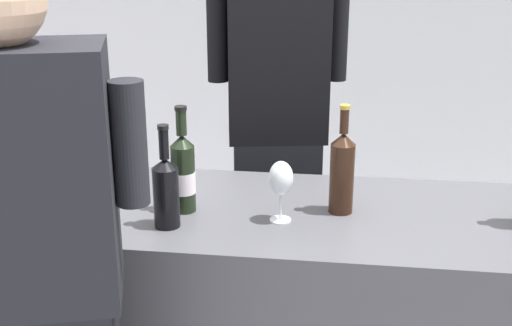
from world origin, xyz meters
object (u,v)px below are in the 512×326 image
at_px(wine_bottle_2, 183,172).
at_px(person_server, 276,153).
at_px(person_guest, 35,322).
at_px(wine_bottle_1, 342,171).
at_px(wine_bottle_3, 79,151).
at_px(ice_bucket, 49,184).
at_px(wine_bottle_6, 166,190).
at_px(wine_glass, 281,180).

bearing_deg(wine_bottle_2, person_server, 73.60).
bearing_deg(wine_bottle_2, person_guest, -114.51).
bearing_deg(wine_bottle_1, wine_bottle_2, -173.51).
relative_size(wine_bottle_3, person_server, 0.18).
bearing_deg(person_server, ice_bucket, -124.55).
distance_m(wine_bottle_3, wine_bottle_6, 0.49).
distance_m(wine_bottle_3, ice_bucket, 0.32).
xyz_separation_m(wine_bottle_1, wine_bottle_3, (-0.89, 0.14, -0.02)).
bearing_deg(person_server, wine_bottle_2, -106.40).
relative_size(wine_bottle_2, wine_bottle_3, 1.02).
distance_m(wine_bottle_3, person_guest, 0.77).
distance_m(wine_bottle_6, person_server, 0.89).
xyz_separation_m(ice_bucket, person_server, (0.59, 0.85, -0.16)).
xyz_separation_m(wine_glass, ice_bucket, (-0.67, -0.09, -0.01)).
bearing_deg(person_server, wine_bottle_3, -139.38).
relative_size(wine_glass, person_guest, 0.11).
bearing_deg(wine_bottle_1, ice_bucket, -167.94).
bearing_deg(wine_bottle_6, ice_bucket, -178.49).
relative_size(wine_bottle_1, ice_bucket, 1.46).
distance_m(person_server, person_guest, 1.34).
bearing_deg(wine_glass, wine_bottle_3, 162.12).
relative_size(ice_bucket, person_server, 0.13).
xyz_separation_m(wine_bottle_2, person_guest, (-0.25, -0.54, -0.20)).
height_order(wine_bottle_1, wine_bottle_3, wine_bottle_1).
xyz_separation_m(wine_bottle_3, person_guest, (0.16, -0.73, -0.19)).
height_order(ice_bucket, person_server, person_server).
xyz_separation_m(wine_bottle_1, ice_bucket, (-0.85, -0.18, -0.02)).
xyz_separation_m(wine_bottle_2, wine_bottle_3, (-0.41, 0.19, -0.01)).
xyz_separation_m(wine_bottle_3, wine_bottle_6, (0.38, -0.31, 0.00)).
bearing_deg(wine_bottle_2, wine_bottle_1, 6.49).
height_order(wine_glass, person_server, person_server).
bearing_deg(person_guest, wine_bottle_2, 65.49).
distance_m(wine_bottle_2, wine_bottle_6, 0.12).
height_order(wine_bottle_3, person_guest, person_guest).
height_order(wine_bottle_2, ice_bucket, wine_bottle_2).
relative_size(wine_bottle_3, ice_bucket, 1.41).
bearing_deg(wine_bottle_2, wine_bottle_6, -100.74).
bearing_deg(ice_bucket, wine_bottle_3, 96.03).
distance_m(wine_bottle_6, ice_bucket, 0.35).
xyz_separation_m(wine_glass, person_server, (-0.09, 0.76, -0.17)).
distance_m(wine_bottle_2, wine_bottle_3, 0.45).
bearing_deg(wine_bottle_3, person_guest, -77.53).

